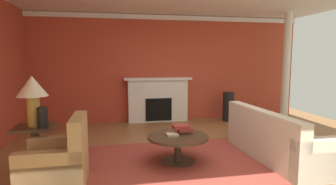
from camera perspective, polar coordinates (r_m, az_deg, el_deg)
The scene contains 16 objects.
ground_plane at distance 5.11m, azimuth 5.79°, elevation -12.49°, with size 9.19×9.19×0.00m, color olive.
wall_fireplace at distance 7.69m, azimuth -0.51°, elevation 4.99°, with size 7.67×0.12×2.87m, color #B7422D.
crown_moulding at distance 7.68m, azimuth -0.40°, elevation 15.12°, with size 7.67×0.08×0.12m, color white.
area_rug at distance 4.74m, azimuth 2.02°, elevation -13.98°, with size 3.58×2.23×0.01m, color #993D33.
fireplace at distance 7.52m, azimuth -2.08°, elevation -1.71°, with size 1.80×0.35×1.20m.
sofa at distance 5.15m, azimuth 21.48°, elevation -9.32°, with size 0.97×2.13×0.85m.
armchair_near_window at distance 4.05m, azimuth -21.65°, elevation -13.64°, with size 0.80×0.80×0.95m.
coffee_table at distance 4.63m, azimuth 2.04°, elevation -10.17°, with size 1.00×1.00×0.45m.
side_table at distance 4.69m, azimuth -25.52°, elevation -9.81°, with size 0.56×0.56×0.70m.
table_lamp at distance 4.53m, azimuth -26.06°, elevation 0.25°, with size 0.44×0.44×0.75m.
vase_on_side_table at distance 4.43m, azimuth -24.32°, elevation -4.67°, with size 0.15×0.15×0.30m, color black.
vase_tall_corner at distance 7.79m, azimuth 12.26°, elevation -2.83°, with size 0.30×0.30×0.79m, color black.
book_red_cover at distance 4.57m, azimuth 0.83°, elevation -8.65°, with size 0.18×0.18×0.04m, color tan.
book_art_folio at distance 4.70m, azimuth 3.51°, elevation -7.69°, with size 0.24×0.14×0.05m, color maroon.
book_small_novel at distance 4.68m, azimuth 2.63°, elevation -7.06°, with size 0.25×0.18×0.06m, color maroon.
column_white at distance 7.89m, azimuth 23.04°, elevation 4.49°, with size 0.20×0.20×2.87m, color white.
Camera 1 is at (-1.42, -4.60, 1.70)m, focal length 29.71 mm.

